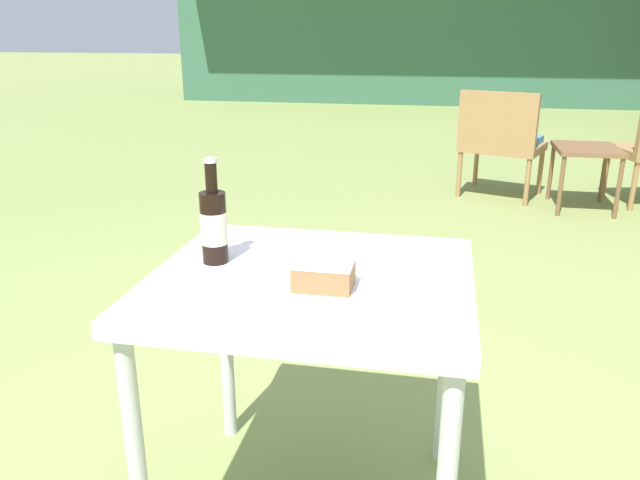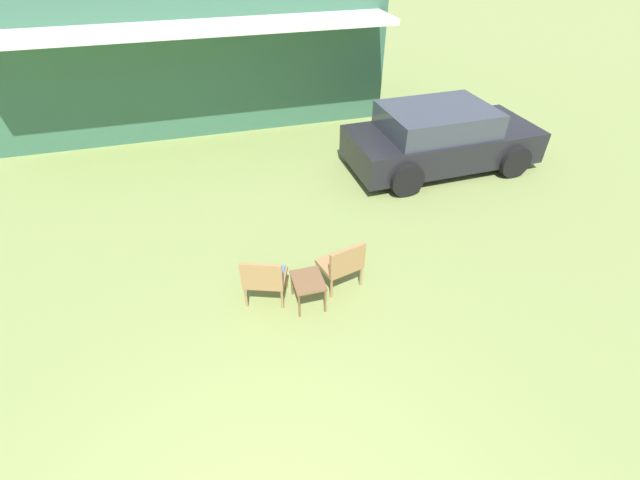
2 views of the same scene
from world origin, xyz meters
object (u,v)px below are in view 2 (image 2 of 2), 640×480
wicker_chair_cushioned (264,277)px  garden_side_table (308,283)px  wicker_chair_plain (343,263)px  parked_car (440,138)px

wicker_chair_cushioned → garden_side_table: bearing=178.8°
wicker_chair_cushioned → wicker_chair_plain: same height
parked_car → garden_side_table: size_ratio=7.97×
wicker_chair_cushioned → wicker_chair_plain: bearing=-161.2°
wicker_chair_cushioned → garden_side_table: (0.56, -0.22, -0.06)m
parked_car → wicker_chair_plain: 4.32m
parked_car → wicker_chair_cushioned: 5.17m
wicker_chair_cushioned → garden_side_table: wicker_chair_cushioned is taller
wicker_chair_plain → garden_side_table: bearing=5.2°
wicker_chair_plain → parked_car: bearing=-150.0°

